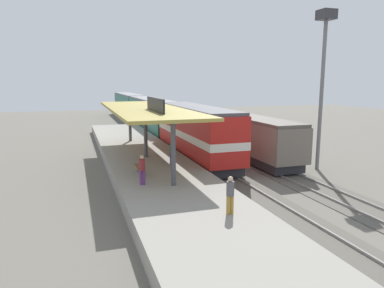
{
  "coord_description": "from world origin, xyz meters",
  "views": [
    {
      "loc": [
        -9.66,
        -26.63,
        6.66
      ],
      "look_at": [
        -1.38,
        -1.55,
        2.0
      ],
      "focal_mm": 33.3,
      "sensor_mm": 36.0,
      "label": 1
    }
  ],
  "objects": [
    {
      "name": "platform",
      "position": [
        -4.6,
        0.0,
        0.45
      ],
      "size": [
        6.0,
        44.0,
        0.9
      ],
      "primitive_type": "cube",
      "color": "gray",
      "rests_on": "ground"
    },
    {
      "name": "track_near",
      "position": [
        0.0,
        0.0,
        0.03
      ],
      "size": [
        3.2,
        110.0,
        0.16
      ],
      "color": "#565249",
      "rests_on": "ground"
    },
    {
      "name": "passenger_carriage_front",
      "position": [
        0.0,
        19.65,
        2.31
      ],
      "size": [
        2.9,
        20.0,
        4.24
      ],
      "color": "#28282D",
      "rests_on": "track_near"
    },
    {
      "name": "station_canopy",
      "position": [
        -4.6,
        -0.09,
        4.53
      ],
      "size": [
        5.2,
        18.0,
        4.7
      ],
      "color": "#47474C",
      "rests_on": "platform"
    },
    {
      "name": "platform_bench",
      "position": [
        -6.0,
        -4.94,
        1.34
      ],
      "size": [
        0.44,
        1.7,
        0.5
      ],
      "color": "#333338",
      "rests_on": "platform"
    },
    {
      "name": "track_far",
      "position": [
        4.6,
        0.0,
        0.03
      ],
      "size": [
        3.2,
        110.0,
        0.16
      ],
      "color": "#565249",
      "rests_on": "ground"
    },
    {
      "name": "light_mast",
      "position": [
        7.8,
        -4.39,
        8.4
      ],
      "size": [
        1.1,
        1.1,
        11.7
      ],
      "color": "slate",
      "rests_on": "ground"
    },
    {
      "name": "freight_car",
      "position": [
        4.6,
        -0.06,
        1.97
      ],
      "size": [
        2.8,
        12.0,
        3.54
      ],
      "color": "#28282D",
      "rests_on": "track_far"
    },
    {
      "name": "passenger_carriage_rear",
      "position": [
        0.0,
        40.45,
        2.31
      ],
      "size": [
        2.9,
        20.0,
        4.24
      ],
      "color": "#28282D",
      "rests_on": "track_near"
    },
    {
      "name": "person_waiting",
      "position": [
        -3.32,
        -2.96,
        1.85
      ],
      "size": [
        0.34,
        0.34,
        1.71
      ],
      "color": "navy",
      "rests_on": "platform"
    },
    {
      "name": "person_boarding",
      "position": [
        -6.24,
        -7.35,
        1.85
      ],
      "size": [
        0.34,
        0.34,
        1.71
      ],
      "color": "#663375",
      "rests_on": "platform"
    },
    {
      "name": "person_walking",
      "position": [
        -3.41,
        -13.01,
        1.85
      ],
      "size": [
        0.34,
        0.34,
        1.71
      ],
      "color": "olive",
      "rests_on": "platform"
    },
    {
      "name": "locomotive",
      "position": [
        0.0,
        1.65,
        2.41
      ],
      "size": [
        2.93,
        14.43,
        4.44
      ],
      "color": "#28282D",
      "rests_on": "track_near"
    },
    {
      "name": "ground_plane",
      "position": [
        2.0,
        0.0,
        0.0
      ],
      "size": [
        120.0,
        120.0,
        0.0
      ],
      "primitive_type": "plane",
      "color": "#666056"
    }
  ]
}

